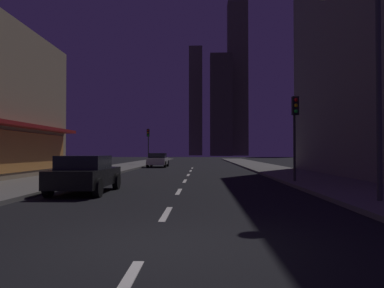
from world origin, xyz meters
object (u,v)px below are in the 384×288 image
at_px(car_parked_near, 85,174).
at_px(traffic_light_near_right, 295,119).
at_px(fire_hydrant_far_left, 104,168).
at_px(street_lamp_right, 350,36).
at_px(car_parked_far, 158,160).
at_px(traffic_light_far_left, 148,138).

distance_m(car_parked_near, traffic_light_near_right, 10.23).
bearing_deg(traffic_light_near_right, fire_hydrant_far_left, 147.61).
height_order(car_parked_near, traffic_light_near_right, traffic_light_near_right).
relative_size(car_parked_near, fire_hydrant_far_left, 6.48).
bearing_deg(street_lamp_right, fire_hydrant_far_left, 128.27).
xyz_separation_m(car_parked_near, car_parked_far, (0.00, 23.57, 0.00)).
height_order(traffic_light_far_left, street_lamp_right, street_lamp_right).
distance_m(car_parked_near, fire_hydrant_far_left, 11.46).
height_order(car_parked_near, car_parked_far, same).
relative_size(car_parked_far, traffic_light_near_right, 1.01).
height_order(fire_hydrant_far_left, street_lamp_right, street_lamp_right).
height_order(car_parked_far, traffic_light_near_right, traffic_light_near_right).
relative_size(fire_hydrant_far_left, traffic_light_far_left, 0.16).
bearing_deg(car_parked_far, car_parked_near, -90.00).
bearing_deg(car_parked_far, street_lamp_right, -71.37).
bearing_deg(street_lamp_right, traffic_light_near_right, 89.03).
relative_size(car_parked_far, fire_hydrant_far_left, 6.48).
bearing_deg(fire_hydrant_far_left, traffic_light_near_right, -32.39).
relative_size(car_parked_far, traffic_light_far_left, 1.01).
height_order(car_parked_near, street_lamp_right, street_lamp_right).
bearing_deg(traffic_light_far_left, street_lamp_right, -71.60).
relative_size(traffic_light_near_right, street_lamp_right, 0.64).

